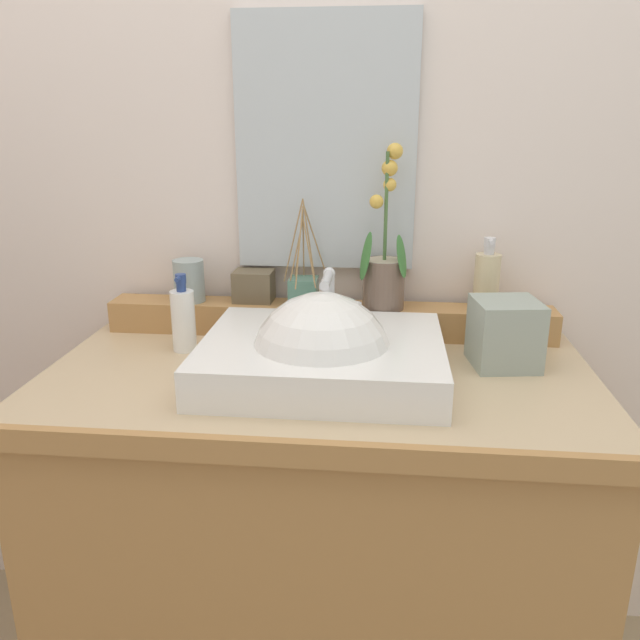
# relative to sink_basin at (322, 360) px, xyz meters

# --- Properties ---
(wall_back) EXTENTS (3.08, 0.20, 2.41)m
(wall_back) POSITION_rel_sink_basin_xyz_m (-0.01, 0.44, 0.35)
(wall_back) COLOR silver
(wall_back) RESTS_ON ground
(vanity_cabinet) EXTENTS (1.12, 0.61, 0.83)m
(vanity_cabinet) POSITION_rel_sink_basin_xyz_m (-0.01, 0.03, -0.45)
(vanity_cabinet) COLOR #AE7C46
(vanity_cabinet) RESTS_ON ground
(back_ledge) EXTENTS (1.06, 0.09, 0.07)m
(back_ledge) POSITION_rel_sink_basin_xyz_m (-0.01, 0.28, -0.00)
(back_ledge) COLOR #AE7C46
(back_ledge) RESTS_ON vanity_cabinet
(sink_basin) EXTENTS (0.47, 0.40, 0.29)m
(sink_basin) POSITION_rel_sink_basin_xyz_m (0.00, 0.00, 0.00)
(sink_basin) COLOR white
(sink_basin) RESTS_ON vanity_cabinet
(potted_plant) EXTENTS (0.12, 0.10, 0.37)m
(potted_plant) POSITION_rel_sink_basin_xyz_m (0.12, 0.26, 0.13)
(potted_plant) COLOR brown
(potted_plant) RESTS_ON back_ledge
(soap_dispenser) EXTENTS (0.06, 0.06, 0.16)m
(soap_dispenser) POSITION_rel_sink_basin_xyz_m (0.35, 0.29, 0.10)
(soap_dispenser) COLOR beige
(soap_dispenser) RESTS_ON back_ledge
(tumbler_cup) EXTENTS (0.07, 0.07, 0.10)m
(tumbler_cup) POSITION_rel_sink_basin_xyz_m (-0.35, 0.27, 0.09)
(tumbler_cup) COLOR #91A2A0
(tumbler_cup) RESTS_ON back_ledge
(reed_diffuser) EXTENTS (0.10, 0.11, 0.25)m
(reed_diffuser) POSITION_rel_sink_basin_xyz_m (-0.07, 0.26, 0.07)
(reed_diffuser) COLOR #4D7A66
(reed_diffuser) RESTS_ON back_ledge
(trinket_box) EXTENTS (0.09, 0.08, 0.07)m
(trinket_box) POSITION_rel_sink_basin_xyz_m (-0.19, 0.29, 0.07)
(trinket_box) COLOR brown
(trinket_box) RESTS_ON back_ledge
(lotion_bottle) EXTENTS (0.05, 0.05, 0.17)m
(lotion_bottle) POSITION_rel_sink_basin_xyz_m (-0.32, 0.13, 0.03)
(lotion_bottle) COLOR white
(lotion_bottle) RESTS_ON vanity_cabinet
(tissue_box) EXTENTS (0.15, 0.15, 0.14)m
(tissue_box) POSITION_rel_sink_basin_xyz_m (0.37, 0.11, 0.03)
(tissue_box) COLOR #929E93
(tissue_box) RESTS_ON vanity_cabinet
(mirror) EXTENTS (0.42, 0.02, 0.57)m
(mirror) POSITION_rel_sink_basin_xyz_m (-0.03, 0.33, 0.40)
(mirror) COLOR silver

